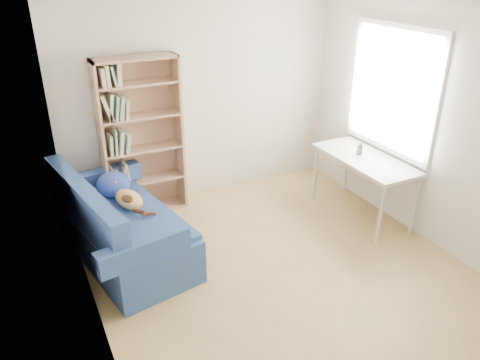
{
  "coord_description": "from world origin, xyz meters",
  "views": [
    {
      "loc": [
        -2.07,
        -3.2,
        2.85
      ],
      "look_at": [
        -0.22,
        0.5,
        0.85
      ],
      "focal_mm": 35.0,
      "sensor_mm": 36.0,
      "label": 1
    }
  ],
  "objects_px": {
    "sofa": "(119,226)",
    "pen_cup": "(360,150)",
    "bookshelf": "(142,145)",
    "desk": "(365,163)"
  },
  "relations": [
    {
      "from": "sofa",
      "to": "pen_cup",
      "type": "relative_size",
      "value": 13.31
    },
    {
      "from": "bookshelf",
      "to": "desk",
      "type": "height_order",
      "value": "bookshelf"
    },
    {
      "from": "desk",
      "to": "pen_cup",
      "type": "bearing_deg",
      "value": 87.79
    },
    {
      "from": "sofa",
      "to": "desk",
      "type": "bearing_deg",
      "value": -19.65
    },
    {
      "from": "desk",
      "to": "pen_cup",
      "type": "xyz_separation_m",
      "value": [
        0.0,
        0.12,
        0.12
      ]
    },
    {
      "from": "bookshelf",
      "to": "pen_cup",
      "type": "xyz_separation_m",
      "value": [
        2.26,
        -1.15,
        -0.06
      ]
    },
    {
      "from": "sofa",
      "to": "desk",
      "type": "relative_size",
      "value": 1.51
    },
    {
      "from": "desk",
      "to": "pen_cup",
      "type": "height_order",
      "value": "pen_cup"
    },
    {
      "from": "sofa",
      "to": "desk",
      "type": "distance_m",
      "value": 2.83
    },
    {
      "from": "bookshelf",
      "to": "pen_cup",
      "type": "bearing_deg",
      "value": -26.92
    }
  ]
}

